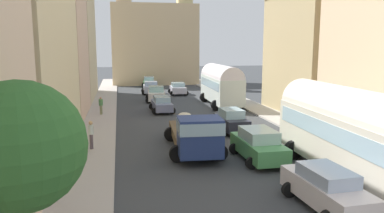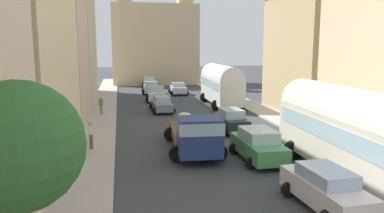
{
  "view_description": "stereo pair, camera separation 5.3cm",
  "coord_description": "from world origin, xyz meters",
  "px_view_note": "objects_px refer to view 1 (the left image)",
  "views": [
    {
      "loc": [
        -5.65,
        -6.46,
        5.99
      ],
      "look_at": [
        0.0,
        22.36,
        1.21
      ],
      "focal_mm": 34.81,
      "sensor_mm": 36.0,
      "label": 1
    },
    {
      "loc": [
        -5.59,
        -6.47,
        5.99
      ],
      "look_at": [
        0.0,
        22.36,
        1.21
      ],
      "focal_mm": 34.81,
      "sensor_mm": 36.0,
      "label": 2
    }
  ],
  "objects_px": {
    "car_2": "(151,88)",
    "car_7": "(178,88)",
    "parked_bus_1": "(221,83)",
    "car_3": "(149,82)",
    "car_5": "(258,145)",
    "parked_bus_0": "(347,128)",
    "car_0": "(162,104)",
    "pedestrian_1": "(101,105)",
    "pedestrian_0": "(91,134)",
    "car_1": "(156,94)",
    "cargo_truck_0": "(196,133)",
    "car_4": "(326,188)",
    "car_6": "(231,120)"
  },
  "relations": [
    {
      "from": "car_2",
      "to": "car_7",
      "type": "xyz_separation_m",
      "value": [
        3.28,
        -1.38,
        -0.03
      ]
    },
    {
      "from": "parked_bus_1",
      "to": "car_3",
      "type": "bearing_deg",
      "value": 107.9
    },
    {
      "from": "car_5",
      "to": "car_7",
      "type": "bearing_deg",
      "value": 89.89
    },
    {
      "from": "parked_bus_0",
      "to": "parked_bus_1",
      "type": "bearing_deg",
      "value": 90.11
    },
    {
      "from": "car_0",
      "to": "car_2",
      "type": "height_order",
      "value": "car_2"
    },
    {
      "from": "parked_bus_0",
      "to": "car_0",
      "type": "xyz_separation_m",
      "value": [
        -6.33,
        18.8,
        -1.57
      ]
    },
    {
      "from": "car_3",
      "to": "car_7",
      "type": "relative_size",
      "value": 1.15
    },
    {
      "from": "car_2",
      "to": "car_7",
      "type": "height_order",
      "value": "car_2"
    },
    {
      "from": "car_0",
      "to": "pedestrian_1",
      "type": "height_order",
      "value": "pedestrian_1"
    },
    {
      "from": "pedestrian_0",
      "to": "parked_bus_0",
      "type": "bearing_deg",
      "value": -29.37
    },
    {
      "from": "car_1",
      "to": "pedestrian_1",
      "type": "xyz_separation_m",
      "value": [
        -5.53,
        -7.46,
        0.11
      ]
    },
    {
      "from": "car_5",
      "to": "pedestrian_0",
      "type": "bearing_deg",
      "value": 158.6
    },
    {
      "from": "cargo_truck_0",
      "to": "car_4",
      "type": "xyz_separation_m",
      "value": [
        3.33,
        -7.78,
        -0.42
      ]
    },
    {
      "from": "cargo_truck_0",
      "to": "pedestrian_0",
      "type": "xyz_separation_m",
      "value": [
        -5.74,
        1.81,
        -0.17
      ]
    },
    {
      "from": "car_2",
      "to": "parked_bus_1",
      "type": "bearing_deg",
      "value": -60.56
    },
    {
      "from": "parked_bus_1",
      "to": "car_6",
      "type": "relative_size",
      "value": 2.42
    },
    {
      "from": "cargo_truck_0",
      "to": "parked_bus_1",
      "type": "bearing_deg",
      "value": 69.97
    },
    {
      "from": "cargo_truck_0",
      "to": "car_3",
      "type": "bearing_deg",
      "value": 89.73
    },
    {
      "from": "car_4",
      "to": "car_5",
      "type": "bearing_deg",
      "value": 92.58
    },
    {
      "from": "pedestrian_1",
      "to": "car_0",
      "type": "bearing_deg",
      "value": 10.44
    },
    {
      "from": "parked_bus_1",
      "to": "car_3",
      "type": "distance_m",
      "value": 19.03
    },
    {
      "from": "parked_bus_0",
      "to": "car_3",
      "type": "xyz_separation_m",
      "value": [
        -5.87,
        39.32,
        -1.51
      ]
    },
    {
      "from": "car_2",
      "to": "car_4",
      "type": "relative_size",
      "value": 0.93
    },
    {
      "from": "car_2",
      "to": "car_5",
      "type": "relative_size",
      "value": 0.92
    },
    {
      "from": "parked_bus_0",
      "to": "car_4",
      "type": "bearing_deg",
      "value": -132.37
    },
    {
      "from": "car_2",
      "to": "car_4",
      "type": "height_order",
      "value": "car_4"
    },
    {
      "from": "car_2",
      "to": "pedestrian_0",
      "type": "relative_size",
      "value": 2.24
    },
    {
      "from": "car_4",
      "to": "car_5",
      "type": "relative_size",
      "value": 0.99
    },
    {
      "from": "parked_bus_1",
      "to": "car_5",
      "type": "height_order",
      "value": "parked_bus_1"
    },
    {
      "from": "car_2",
      "to": "car_4",
      "type": "xyz_separation_m",
      "value": [
        3.5,
        -35.16,
        0.0
      ]
    },
    {
      "from": "car_3",
      "to": "pedestrian_0",
      "type": "height_order",
      "value": "pedestrian_0"
    },
    {
      "from": "car_6",
      "to": "parked_bus_0",
      "type": "bearing_deg",
      "value": -76.09
    },
    {
      "from": "car_3",
      "to": "pedestrian_0",
      "type": "bearing_deg",
      "value": -100.23
    },
    {
      "from": "car_0",
      "to": "car_4",
      "type": "height_order",
      "value": "car_4"
    },
    {
      "from": "cargo_truck_0",
      "to": "car_0",
      "type": "height_order",
      "value": "cargo_truck_0"
    },
    {
      "from": "car_1",
      "to": "car_7",
      "type": "height_order",
      "value": "car_1"
    },
    {
      "from": "car_2",
      "to": "car_3",
      "type": "height_order",
      "value": "car_3"
    },
    {
      "from": "car_2",
      "to": "car_7",
      "type": "bearing_deg",
      "value": -22.79
    },
    {
      "from": "cargo_truck_0",
      "to": "car_2",
      "type": "xyz_separation_m",
      "value": [
        -0.17,
        27.37,
        -0.42
      ]
    },
    {
      "from": "parked_bus_1",
      "to": "car_1",
      "type": "height_order",
      "value": "parked_bus_1"
    },
    {
      "from": "car_0",
      "to": "car_4",
      "type": "xyz_separation_m",
      "value": [
        3.62,
        -21.77,
        0.06
      ]
    },
    {
      "from": "cargo_truck_0",
      "to": "car_1",
      "type": "relative_size",
      "value": 1.96
    },
    {
      "from": "parked_bus_1",
      "to": "car_6",
      "type": "height_order",
      "value": "parked_bus_1"
    },
    {
      "from": "cargo_truck_0",
      "to": "car_7",
      "type": "xyz_separation_m",
      "value": [
        3.1,
        26.0,
        -0.45
      ]
    },
    {
      "from": "parked_bus_1",
      "to": "cargo_truck_0",
      "type": "relative_size",
      "value": 1.2
    },
    {
      "from": "car_4",
      "to": "car_1",
      "type": "bearing_deg",
      "value": 97.04
    },
    {
      "from": "car_6",
      "to": "car_0",
      "type": "bearing_deg",
      "value": 113.47
    },
    {
      "from": "cargo_truck_0",
      "to": "car_7",
      "type": "bearing_deg",
      "value": 83.19
    },
    {
      "from": "car_0",
      "to": "pedestrian_0",
      "type": "relative_size",
      "value": 2.34
    },
    {
      "from": "car_4",
      "to": "car_7",
      "type": "height_order",
      "value": "car_4"
    }
  ]
}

